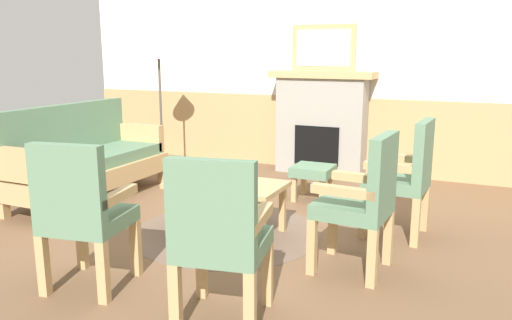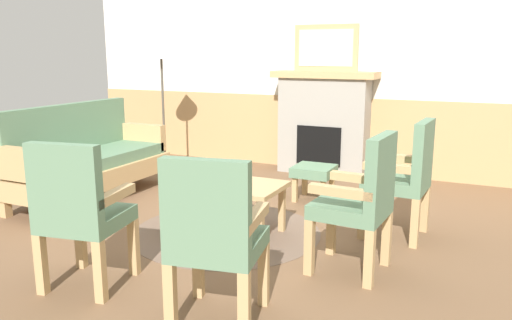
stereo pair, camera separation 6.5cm
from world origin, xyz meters
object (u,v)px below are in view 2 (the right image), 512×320
(framed_picture, at_px, (326,48))
(book_on_table, at_px, (224,180))
(couch, at_px, (88,161))
(armchair_front_center, at_px, (79,209))
(footstool, at_px, (314,173))
(armchair_by_window_left, at_px, (361,198))
(fireplace, at_px, (324,122))
(floor_lamp_by_couch, at_px, (161,57))
(coffee_table, at_px, (226,188))
(armchair_near_fireplace, at_px, (406,174))
(armchair_front_left, at_px, (214,233))

(framed_picture, relative_size, book_on_table, 4.06)
(couch, distance_m, book_on_table, 1.81)
(framed_picture, bearing_deg, armchair_front_center, -96.11)
(footstool, bearing_deg, armchair_by_window_left, -60.98)
(fireplace, xyz_separation_m, framed_picture, (0.00, 0.00, 0.91))
(floor_lamp_by_couch, bearing_deg, fireplace, 21.73)
(fireplace, xyz_separation_m, armchair_front_center, (-0.40, -3.77, -0.11))
(couch, height_order, floor_lamp_by_couch, floor_lamp_by_couch)
(framed_picture, xyz_separation_m, floor_lamp_by_couch, (-1.89, -0.75, -0.11))
(couch, height_order, book_on_table, couch)
(floor_lamp_by_couch, bearing_deg, couch, -89.58)
(book_on_table, distance_m, armchair_by_window_left, 1.29)
(armchair_front_center, xyz_separation_m, floor_lamp_by_couch, (-1.49, 3.01, 0.91))
(couch, xyz_separation_m, coffee_table, (1.81, -0.32, -0.01))
(floor_lamp_by_couch, bearing_deg, armchair_near_fireplace, -19.88)
(framed_picture, height_order, footstool, framed_picture)
(floor_lamp_by_couch, bearing_deg, armchair_front_center, -63.72)
(fireplace, xyz_separation_m, floor_lamp_by_couch, (-1.89, -0.75, 0.80))
(armchair_front_left, bearing_deg, floor_lamp_by_couch, 129.26)
(armchair_near_fireplace, relative_size, armchair_front_center, 1.00)
(armchair_front_center, bearing_deg, fireplace, 83.89)
(fireplace, relative_size, book_on_table, 6.60)
(coffee_table, distance_m, armchair_near_fireplace, 1.49)
(armchair_front_left, bearing_deg, armchair_near_fireplace, 68.98)
(coffee_table, distance_m, armchair_front_center, 1.37)
(couch, xyz_separation_m, armchair_by_window_left, (3.03, -0.63, 0.14))
(coffee_table, distance_m, floor_lamp_by_couch, 2.71)
(framed_picture, bearing_deg, floor_lamp_by_couch, -158.26)
(fireplace, height_order, armchair_by_window_left, fireplace)
(fireplace, relative_size, coffee_table, 1.35)
(fireplace, distance_m, armchair_front_center, 3.79)
(coffee_table, bearing_deg, armchair_by_window_left, -14.18)
(armchair_by_window_left, xyz_separation_m, floor_lamp_by_couch, (-3.04, 2.00, 0.91))
(book_on_table, bearing_deg, fireplace, 87.80)
(fireplace, relative_size, armchair_near_fireplace, 1.33)
(framed_picture, bearing_deg, footstool, -76.48)
(book_on_table, xyz_separation_m, floor_lamp_by_couch, (-1.80, 1.67, 1.00))
(fireplace, distance_m, armchair_by_window_left, 2.99)
(fireplace, distance_m, armchair_front_left, 3.83)
(armchair_near_fireplace, height_order, armchair_front_center, same)
(armchair_by_window_left, bearing_deg, footstool, 119.02)
(fireplace, height_order, book_on_table, fireplace)
(framed_picture, xyz_separation_m, armchair_front_left, (0.59, -3.79, -1.02))
(book_on_table, distance_m, footstool, 1.29)
(framed_picture, height_order, coffee_table, framed_picture)
(armchair_front_left, bearing_deg, armchair_front_center, 178.85)
(book_on_table, distance_m, armchair_front_center, 1.38)
(armchair_front_center, height_order, floor_lamp_by_couch, floor_lamp_by_couch)
(footstool, xyz_separation_m, armchair_by_window_left, (0.86, -1.54, 0.25))
(armchair_front_center, bearing_deg, couch, 131.99)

